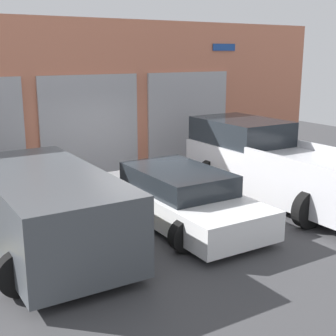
% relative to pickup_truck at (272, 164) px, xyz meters
% --- Properties ---
extents(ground_plane, '(28.00, 28.00, 0.00)m').
position_rel_pickup_truck_xyz_m(ground_plane, '(-2.91, 1.16, -0.87)').
color(ground_plane, '#3D3D3F').
extents(shophouse_building, '(16.52, 0.68, 4.52)m').
position_rel_pickup_truck_xyz_m(shophouse_building, '(-2.92, 4.44, 1.35)').
color(shophouse_building, '#D17A5B').
rests_on(shophouse_building, ground).
extents(pickup_truck, '(2.45, 5.48, 1.86)m').
position_rel_pickup_truck_xyz_m(pickup_truck, '(0.00, 0.00, 0.00)').
color(pickup_truck, silver).
rests_on(pickup_truck, ground).
extents(sedan_white, '(2.20, 4.44, 1.16)m').
position_rel_pickup_truck_xyz_m(sedan_white, '(-2.91, -0.26, -0.32)').
color(sedan_white, white).
rests_on(sedan_white, ground).
extents(sedan_side, '(2.44, 4.52, 1.50)m').
position_rel_pickup_truck_xyz_m(sedan_side, '(-5.83, -0.28, -0.05)').
color(sedan_side, '#474C51').
rests_on(sedan_side, ground).
extents(parking_stripe_left, '(0.12, 2.20, 0.01)m').
position_rel_pickup_truck_xyz_m(parking_stripe_left, '(-4.37, -0.28, -0.87)').
color(parking_stripe_left, gold).
rests_on(parking_stripe_left, ground).
extents(parking_stripe_centre, '(0.12, 2.20, 0.01)m').
position_rel_pickup_truck_xyz_m(parking_stripe_centre, '(-1.46, -0.28, -0.87)').
color(parking_stripe_centre, gold).
rests_on(parking_stripe_centre, ground).
extents(parking_stripe_right, '(0.12, 2.20, 0.01)m').
position_rel_pickup_truck_xyz_m(parking_stripe_right, '(1.46, -0.28, -0.87)').
color(parking_stripe_right, gold).
rests_on(parking_stripe_right, ground).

